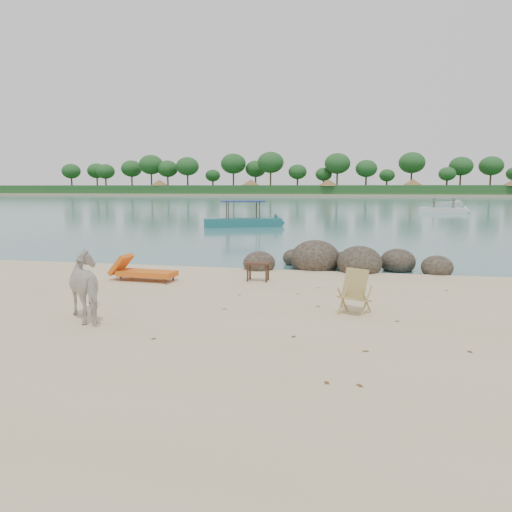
{
  "coord_description": "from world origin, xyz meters",
  "views": [
    {
      "loc": [
        2.32,
        -9.28,
        2.6
      ],
      "look_at": [
        -0.07,
        2.0,
        1.0
      ],
      "focal_mm": 35.0,
      "sensor_mm": 36.0,
      "label": 1
    }
  ],
  "objects_px": {
    "boulders": "(340,262)",
    "side_table": "(258,273)",
    "cow": "(90,287)",
    "lounge_chair": "(147,271)",
    "boat_near": "(243,205)",
    "deck_chair": "(355,294)"
  },
  "relations": [
    {
      "from": "lounge_chair",
      "to": "deck_chair",
      "type": "xyz_separation_m",
      "value": [
        5.67,
        -2.5,
        0.14
      ]
    },
    {
      "from": "deck_chair",
      "to": "boat_near",
      "type": "bearing_deg",
      "value": 138.89
    },
    {
      "from": "cow",
      "to": "side_table",
      "type": "bearing_deg",
      "value": -165.55
    },
    {
      "from": "boulders",
      "to": "lounge_chair",
      "type": "bearing_deg",
      "value": -147.66
    },
    {
      "from": "lounge_chair",
      "to": "boat_near",
      "type": "height_order",
      "value": "boat_near"
    },
    {
      "from": "cow",
      "to": "lounge_chair",
      "type": "distance_m",
      "value": 4.03
    },
    {
      "from": "lounge_chair",
      "to": "boulders",
      "type": "bearing_deg",
      "value": 36.28
    },
    {
      "from": "boulders",
      "to": "cow",
      "type": "bearing_deg",
      "value": -122.11
    },
    {
      "from": "boulders",
      "to": "lounge_chair",
      "type": "distance_m",
      "value": 6.06
    },
    {
      "from": "side_table",
      "to": "boat_near",
      "type": "bearing_deg",
      "value": 104.26
    },
    {
      "from": "boulders",
      "to": "side_table",
      "type": "xyz_separation_m",
      "value": [
        -2.11,
        -2.67,
        0.03
      ]
    },
    {
      "from": "boat_near",
      "to": "side_table",
      "type": "bearing_deg",
      "value": -96.89
    },
    {
      "from": "cow",
      "to": "deck_chair",
      "type": "xyz_separation_m",
      "value": [
        5.07,
        1.47,
        -0.21
      ]
    },
    {
      "from": "boulders",
      "to": "boat_near",
      "type": "relative_size",
      "value": 1.11
    },
    {
      "from": "cow",
      "to": "side_table",
      "type": "xyz_separation_m",
      "value": [
        2.42,
        4.54,
        -0.4
      ]
    },
    {
      "from": "deck_chair",
      "to": "cow",
      "type": "bearing_deg",
      "value": -133.99
    },
    {
      "from": "cow",
      "to": "boat_near",
      "type": "distance_m",
      "value": 23.92
    },
    {
      "from": "cow",
      "to": "lounge_chair",
      "type": "bearing_deg",
      "value": -128.91
    },
    {
      "from": "deck_chair",
      "to": "boat_near",
      "type": "xyz_separation_m",
      "value": [
        -7.68,
        22.3,
        0.96
      ]
    },
    {
      "from": "cow",
      "to": "boulders",
      "type": "bearing_deg",
      "value": -169.6
    },
    {
      "from": "boat_near",
      "to": "deck_chair",
      "type": "bearing_deg",
      "value": -92.54
    },
    {
      "from": "side_table",
      "to": "lounge_chair",
      "type": "bearing_deg",
      "value": -169.7
    }
  ]
}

